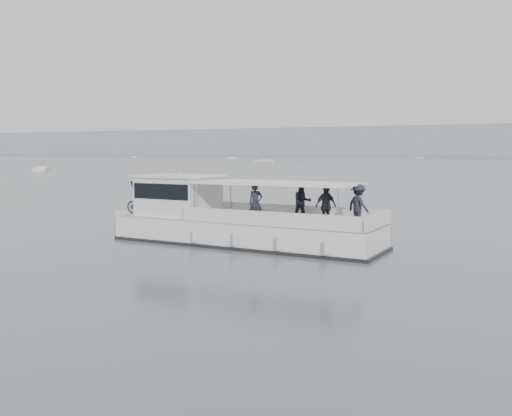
% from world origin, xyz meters
% --- Properties ---
extents(ground, '(1400.00, 1400.00, 0.00)m').
position_xyz_m(ground, '(0.00, 0.00, 0.00)').
color(ground, '#525A61').
rests_on(ground, ground).
extents(headland, '(1400.00, 90.00, 28.00)m').
position_xyz_m(headland, '(0.00, 560.00, 14.00)').
color(headland, '#939EA8').
rests_on(headland, ground).
extents(tour_boat, '(13.50, 4.09, 5.62)m').
position_xyz_m(tour_boat, '(2.28, -0.35, 0.92)').
color(tour_boat, white).
rests_on(tour_boat, ground).
extents(moored_fleet, '(396.75, 313.49, 10.03)m').
position_xyz_m(moored_fleet, '(-54.10, 194.06, 0.36)').
color(moored_fleet, white).
rests_on(moored_fleet, ground).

